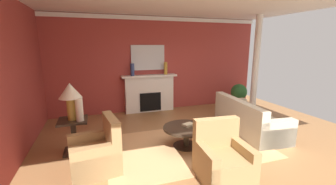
% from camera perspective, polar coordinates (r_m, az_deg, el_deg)
% --- Properties ---
extents(ground_plane, '(8.80, 8.80, 0.00)m').
position_cam_1_polar(ground_plane, '(5.06, 6.63, -13.35)').
color(ground_plane, olive).
extents(wall_fireplace, '(7.37, 0.12, 3.08)m').
position_cam_1_polar(wall_fireplace, '(7.47, -3.16, 7.27)').
color(wall_fireplace, '#9E3833').
rests_on(wall_fireplace, ground_plane).
extents(wall_window, '(0.12, 6.59, 3.08)m').
position_cam_1_polar(wall_window, '(4.69, -36.52, 2.02)').
color(wall_window, '#9E3833').
rests_on(wall_window, ground_plane).
extents(crown_moulding, '(7.37, 0.08, 0.12)m').
position_cam_1_polar(crown_moulding, '(7.41, -3.13, 18.55)').
color(crown_moulding, white).
extents(area_rug, '(3.42, 2.23, 0.01)m').
position_cam_1_polar(area_rug, '(5.00, 4.64, -13.61)').
color(area_rug, tan).
rests_on(area_rug, ground_plane).
extents(fireplace, '(1.80, 0.35, 1.22)m').
position_cam_1_polar(fireplace, '(7.34, -4.80, -0.45)').
color(fireplace, white).
rests_on(fireplace, ground_plane).
extents(mantel_mirror, '(1.10, 0.04, 0.80)m').
position_cam_1_polar(mantel_mirror, '(7.30, -5.19, 8.96)').
color(mantel_mirror, silver).
extents(sofa, '(1.07, 2.17, 0.85)m').
position_cam_1_polar(sofa, '(6.01, 19.93, -6.78)').
color(sofa, '#BCB299').
rests_on(sofa, ground_plane).
extents(armchair_near_window, '(0.90, 0.90, 0.95)m').
position_cam_1_polar(armchair_near_window, '(4.20, -17.91, -14.84)').
color(armchair_near_window, '#9E7A4C').
rests_on(armchair_near_window, ground_plane).
extents(armchair_facing_fireplace, '(0.86, 0.86, 0.95)m').
position_cam_1_polar(armchair_facing_fireplace, '(3.92, 13.86, -16.69)').
color(armchair_facing_fireplace, '#9E7A4C').
rests_on(armchair_facing_fireplace, ground_plane).
extents(coffee_table, '(1.00, 1.00, 0.45)m').
position_cam_1_polar(coffee_table, '(4.86, 4.71, -10.11)').
color(coffee_table, '#2D2319').
rests_on(coffee_table, ground_plane).
extents(side_table, '(0.56, 0.56, 0.70)m').
position_cam_1_polar(side_table, '(4.99, -23.09, -9.71)').
color(side_table, '#2D2319').
rests_on(side_table, ground_plane).
extents(table_lamp, '(0.44, 0.44, 0.75)m').
position_cam_1_polar(table_lamp, '(4.76, -23.91, -0.42)').
color(table_lamp, '#B28E38').
rests_on(table_lamp, side_table).
extents(vase_mantel_right, '(0.11, 0.11, 0.40)m').
position_cam_1_polar(vase_mantel_right, '(7.31, -0.61, 6.26)').
color(vase_mantel_right, '#B7892D').
rests_on(vase_mantel_right, fireplace).
extents(vase_on_side_table, '(0.14, 0.14, 0.46)m').
position_cam_1_polar(vase_on_side_table, '(4.69, -21.90, -4.10)').
color(vase_on_side_table, beige).
rests_on(vase_on_side_table, side_table).
extents(vase_mantel_left, '(0.12, 0.12, 0.39)m').
position_cam_1_polar(vase_mantel_left, '(7.05, -9.18, 5.83)').
color(vase_mantel_left, navy).
rests_on(vase_mantel_left, fireplace).
extents(book_red_cover, '(0.28, 0.24, 0.04)m').
position_cam_1_polar(book_red_cover, '(4.90, 5.27, -8.23)').
color(book_red_cover, tan).
rests_on(book_red_cover, coffee_table).
extents(potted_plant, '(0.56, 0.56, 0.83)m').
position_cam_1_polar(potted_plant, '(8.22, 17.79, -0.25)').
color(potted_plant, '#BCB29E').
rests_on(potted_plant, ground_plane).
extents(column_white, '(0.20, 0.20, 3.08)m').
position_cam_1_polar(column_white, '(7.62, 21.70, 6.53)').
color(column_white, white).
rests_on(column_white, ground_plane).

